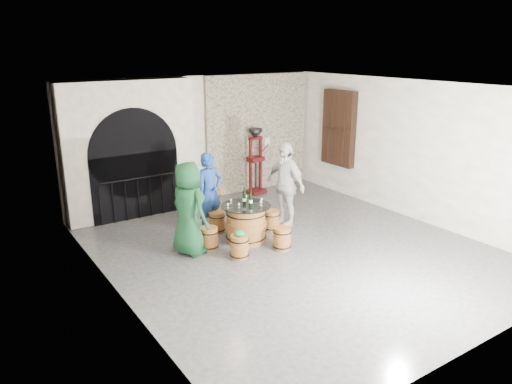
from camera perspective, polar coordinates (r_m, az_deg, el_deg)
ground at (r=9.85m, az=4.26°, el=-6.69°), size 8.00×8.00×0.00m
wall_back at (r=12.63m, az=-6.82°, el=6.16°), size 8.00×0.00×8.00m
wall_front at (r=6.80m, az=25.77°, el=-4.97°), size 8.00×0.00×8.00m
wall_left at (r=7.75m, az=-16.39°, el=-1.36°), size 0.00×8.00×8.00m
wall_right at (r=11.76m, az=18.09°, el=4.63°), size 0.00×8.00×8.00m
ceiling at (r=9.05m, az=4.71°, el=12.20°), size 8.00×8.00×0.00m
stone_facing_panel at (r=13.47m, az=0.17°, el=6.96°), size 3.20×0.12×3.18m
arched_opening at (r=11.67m, az=-14.58°, el=4.75°), size 3.10×0.60×3.19m
shuttered_window at (r=13.23m, az=9.69°, el=7.41°), size 0.23×1.10×2.00m
barrel_table at (r=10.05m, az=-1.18°, el=-3.74°), size 1.03×1.03×0.79m
barrel_stool_left at (r=9.77m, az=-5.52°, el=-5.45°), size 0.37×0.37×0.46m
barrel_stool_far at (r=10.63m, az=-4.60°, el=-3.54°), size 0.37×0.37×0.46m
barrel_stool_right at (r=10.69m, az=1.85°, el=-3.37°), size 0.37×0.37×0.46m
barrel_stool_near_right at (r=9.74m, az=3.08°, el=-5.47°), size 0.37×0.37×0.46m
barrel_stool_near_left at (r=9.34m, az=-1.95°, el=-6.46°), size 0.37×0.37×0.46m
green_cap at (r=9.24m, az=-1.95°, el=-4.90°), size 0.24×0.19×0.10m
person_green at (r=9.39m, az=-7.93°, el=-1.96°), size 0.78×1.01×1.85m
person_blue at (r=10.55m, az=-5.46°, el=-0.04°), size 0.69×0.51×1.74m
person_white at (r=10.80m, az=3.42°, el=0.88°), size 0.61×1.17×1.92m
wine_bottle_left at (r=9.94m, az=-1.38°, el=-0.73°), size 0.08×0.08×0.32m
wine_bottle_center at (r=9.82m, az=-0.63°, el=-0.94°), size 0.08×0.08×0.32m
wine_bottle_right at (r=10.09m, az=-1.38°, el=-0.46°), size 0.08×0.08×0.32m
tasting_glass_a at (r=9.75m, az=-2.02°, el=-1.61°), size 0.05×0.05×0.10m
tasting_glass_b at (r=10.06m, az=0.66°, el=-0.99°), size 0.05×0.05×0.10m
tasting_glass_c at (r=10.03m, az=-2.97°, el=-1.08°), size 0.05×0.05×0.10m
tasting_glass_d at (r=10.27m, az=-1.18°, el=-0.63°), size 0.05×0.05×0.10m
tasting_glass_e at (r=9.89m, az=0.57°, el=-1.31°), size 0.05×0.05×0.10m
tasting_glass_f at (r=9.74m, az=-3.32°, el=-1.63°), size 0.05×0.05×0.10m
side_barrel at (r=11.64m, az=-5.24°, el=-1.28°), size 0.47×0.47×0.63m
corking_press at (r=13.15m, az=-0.05°, el=4.24°), size 0.77×0.49×1.80m
control_box at (r=13.59m, az=1.23°, el=5.97°), size 0.18×0.10×0.22m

